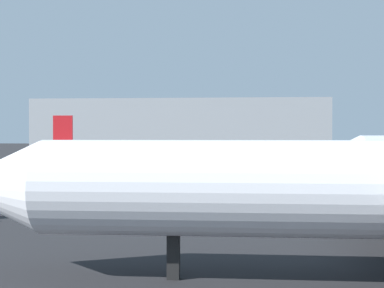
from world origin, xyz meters
TOP-DOWN VIEW (x-y plane):
  - airplane_far_right at (-13.23, 63.85)m, footprint 27.07×24.48m
  - terminal_building at (-12.89, 117.11)m, footprint 60.80×24.03m

SIDE VIEW (x-z plane):
  - airplane_far_right at x=-13.23m, z-range -1.24..6.81m
  - terminal_building at x=-12.89m, z-range 0.00..12.84m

